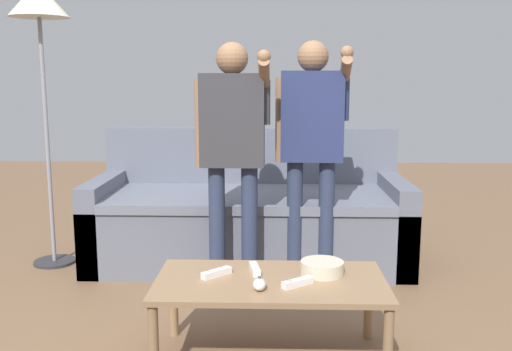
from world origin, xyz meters
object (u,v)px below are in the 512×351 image
at_px(game_remote_nunchuk, 259,284).
at_px(game_remote_wand_near, 298,282).
at_px(couch, 249,216).
at_px(floor_lamp, 39,17).
at_px(player_right, 312,134).
at_px(game_remote_wand_far, 217,273).
at_px(snack_bowl, 322,268).
at_px(player_center, 233,139).
at_px(coffee_table, 270,289).
at_px(game_remote_wand_spare, 255,269).

relative_size(game_remote_nunchuk, game_remote_wand_near, 0.60).
xyz_separation_m(couch, game_remote_nunchuk, (0.11, -1.61, 0.10)).
relative_size(floor_lamp, game_remote_wand_near, 12.90).
xyz_separation_m(player_right, game_remote_wand_far, (-0.49, -0.95, -0.54)).
xyz_separation_m(player_right, game_remote_wand_near, (-0.12, -1.06, -0.54)).
bearing_deg(game_remote_nunchuk, snack_bowl, 36.01).
bearing_deg(game_remote_wand_far, player_center, 88.44).
relative_size(snack_bowl, game_remote_wand_near, 1.36).
xyz_separation_m(game_remote_nunchuk, floor_lamp, (-1.47, 1.46, 1.26)).
height_order(couch, coffee_table, couch).
distance_m(snack_bowl, game_remote_nunchuk, 0.35).
distance_m(coffee_table, game_remote_wand_spare, 0.14).
relative_size(player_center, player_right, 0.99).
distance_m(couch, coffee_table, 1.50).
height_order(couch, game_remote_wand_far, couch).
bearing_deg(player_right, player_center, -160.98).
bearing_deg(player_center, couch, 84.13).
height_order(game_remote_nunchuk, floor_lamp, floor_lamp).
height_order(game_remote_nunchuk, player_right, player_right).
height_order(coffee_table, player_center, player_center).
height_order(couch, player_right, player_right).
bearing_deg(player_center, player_right, 19.02).
bearing_deg(coffee_table, player_center, 105.15).
relative_size(couch, snack_bowl, 10.86).
distance_m(game_remote_wand_near, game_remote_wand_spare, 0.26).
relative_size(floor_lamp, player_right, 1.26).
bearing_deg(coffee_table, player_right, 76.26).
relative_size(couch, game_remote_wand_near, 14.75).
distance_m(coffee_table, player_right, 1.18).
xyz_separation_m(snack_bowl, player_center, (-0.46, 0.75, 0.51)).
bearing_deg(game_remote_wand_spare, coffee_table, -52.48).
distance_m(snack_bowl, player_right, 1.05).
relative_size(coffee_table, floor_lamp, 0.55).
distance_m(player_center, game_remote_wand_far, 0.95).
bearing_deg(game_remote_nunchuk, floor_lamp, 135.22).
height_order(couch, floor_lamp, floor_lamp).
relative_size(coffee_table, game_remote_wand_near, 7.07).
distance_m(couch, game_remote_wand_near, 1.59).
xyz_separation_m(snack_bowl, player_right, (0.01, 0.91, 0.53)).
relative_size(player_right, game_remote_wand_far, 10.95).
distance_m(player_center, game_remote_wand_spare, 0.92).
height_order(coffee_table, player_right, player_right).
xyz_separation_m(snack_bowl, game_remote_wand_spare, (-0.31, 0.02, -0.01)).
bearing_deg(floor_lamp, player_center, -21.27).
distance_m(snack_bowl, game_remote_wand_far, 0.48).
bearing_deg(game_remote_wand_near, floor_lamp, 139.26).
bearing_deg(player_center, game_remote_wand_far, -91.56).
distance_m(couch, player_center, 0.91).
xyz_separation_m(game_remote_nunchuk, player_right, (0.29, 1.11, 0.53)).
bearing_deg(coffee_table, game_remote_wand_near, -32.27).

